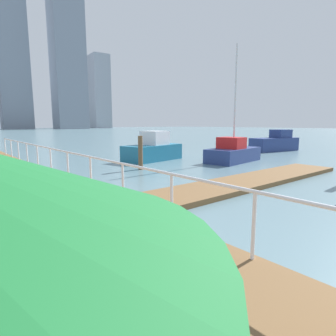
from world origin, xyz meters
TOP-DOWN VIEW (x-y plane):
  - ground_plane at (0.00, 20.00)m, footprint 300.00×300.00m
  - floating_dock at (2.79, 7.72)m, footprint 12.58×2.00m
  - boardwalk_railing at (-3.15, 9.07)m, footprint 0.06×26.65m
  - dock_piling_1 at (1.69, 13.55)m, footprint 0.24×0.24m
  - moored_boat_0 at (4.50, 16.22)m, footprint 4.43×2.59m
  - moored_boat_1 at (7.97, 12.29)m, footprint 4.40×2.47m
  - moored_boat_2 at (16.86, 14.48)m, footprint 4.91×2.39m
  - skyline_tower_4 at (22.15, 140.56)m, footprint 12.62×11.22m
  - skyline_tower_5 at (42.86, 131.55)m, footprint 14.03×9.45m
  - skyline_tower_6 at (63.87, 144.41)m, footprint 9.56×12.12m

SIDE VIEW (x-z plane):
  - ground_plane at x=0.00m, z-range 0.00..0.00m
  - floating_dock at x=2.79m, z-range 0.00..0.18m
  - moored_boat_1 at x=7.97m, z-range -3.01..4.23m
  - moored_boat_0 at x=4.50m, z-range -0.27..1.68m
  - moored_boat_2 at x=16.86m, z-range -0.23..1.67m
  - dock_piling_1 at x=1.69m, z-range 0.00..1.80m
  - boardwalk_railing at x=-3.15m, z-range 0.71..1.79m
  - skyline_tower_6 at x=63.87m, z-range 0.00..38.08m
  - skyline_tower_4 at x=22.15m, z-range 0.00..52.89m
  - skyline_tower_5 at x=42.86m, z-range 0.00..73.13m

